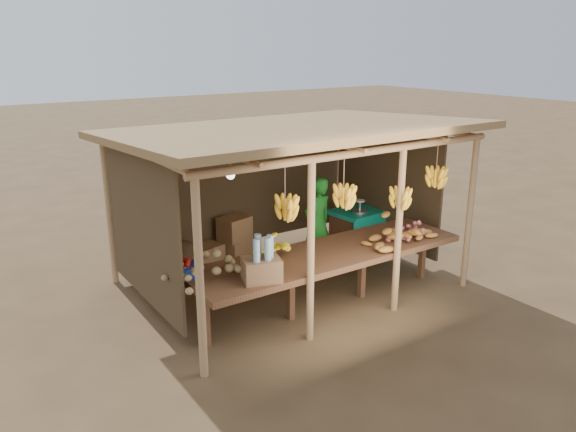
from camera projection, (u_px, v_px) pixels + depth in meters
ground at (288, 283)px, 8.34m from camera, size 60.00×60.00×0.00m
stall_structure at (295, 159)px, 7.69m from camera, size 4.70×3.50×2.43m
counter at (328, 256)px, 7.37m from camera, size 3.90×1.05×0.80m
potato_heap at (211, 265)px, 6.44m from camera, size 1.05×0.74×0.36m
sweet_potato_heap at (399, 229)px, 7.70m from camera, size 1.09×0.77×0.36m
onion_heap at (408, 226)px, 7.81m from camera, size 0.72×0.46×0.35m
banana_pile at (274, 247)px, 7.04m from camera, size 0.68×0.56×0.35m
tomato_basin at (183, 269)px, 6.58m from camera, size 0.37×0.37×0.20m
bottle_box at (261, 264)px, 6.41m from camera, size 0.51×0.45×0.54m
vendor at (317, 223)px, 8.74m from camera, size 0.58×0.42×1.47m
tarp_crate at (357, 230)px, 9.48m from camera, size 0.86×0.76×0.97m
carton_stack at (226, 245)px, 8.98m from camera, size 1.08×0.50×0.75m
burlap_sacks at (171, 260)px, 8.50m from camera, size 0.90×0.47×0.64m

